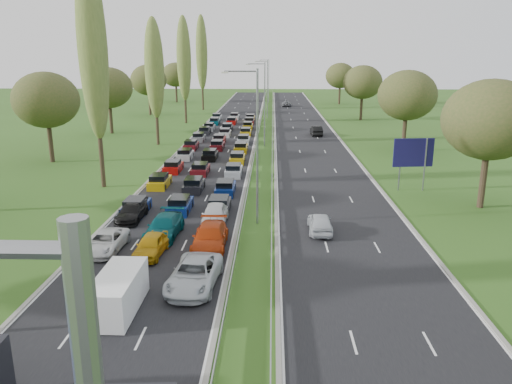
{
  "coord_description": "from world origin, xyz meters",
  "views": [
    {
      "loc": [
        5.64,
        5.33,
        12.89
      ],
      "look_at": [
        4.27,
        46.94,
        1.5
      ],
      "focal_mm": 35.0,
      "sensor_mm": 36.0,
      "label": 1
    }
  ],
  "objects_px": {
    "near_car_3": "(132,212)",
    "white_van_rear": "(120,291)",
    "direction_sign": "(413,155)",
    "near_car_2": "(106,242)"
  },
  "relations": [
    {
      "from": "near_car_3",
      "to": "white_van_rear",
      "type": "bearing_deg",
      "value": -75.59
    },
    {
      "from": "near_car_3",
      "to": "direction_sign",
      "type": "distance_m",
      "value": 27.2
    },
    {
      "from": "near_car_2",
      "to": "white_van_rear",
      "type": "bearing_deg",
      "value": -65.4
    },
    {
      "from": "white_van_rear",
      "to": "direction_sign",
      "type": "xyz_separation_m",
      "value": [
        21.68,
        24.73,
        2.53
      ]
    },
    {
      "from": "near_car_2",
      "to": "direction_sign",
      "type": "xyz_separation_m",
      "value": [
        25.03,
        16.84,
        2.89
      ]
    },
    {
      "from": "near_car_2",
      "to": "white_van_rear",
      "type": "xyz_separation_m",
      "value": [
        3.35,
        -7.89,
        0.35
      ]
    },
    {
      "from": "near_car_2",
      "to": "direction_sign",
      "type": "bearing_deg",
      "value": 35.54
    },
    {
      "from": "near_car_2",
      "to": "near_car_3",
      "type": "distance_m",
      "value": 6.76
    },
    {
      "from": "white_van_rear",
      "to": "near_car_2",
      "type": "bearing_deg",
      "value": 113.18
    },
    {
      "from": "near_car_2",
      "to": "near_car_3",
      "type": "relative_size",
      "value": 1.03
    }
  ]
}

